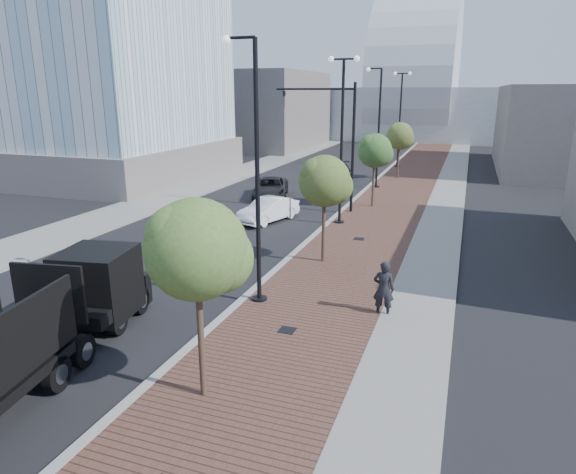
% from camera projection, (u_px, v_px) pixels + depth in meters
% --- Properties ---
extents(sidewalk, '(7.00, 140.00, 0.12)m').
position_uv_depth(sidewalk, '(420.00, 178.00, 44.67)').
color(sidewalk, '#4C2D23').
rests_on(sidewalk, ground).
extents(concrete_strip, '(2.40, 140.00, 0.13)m').
position_uv_depth(concrete_strip, '(452.00, 180.00, 43.80)').
color(concrete_strip, slate).
rests_on(concrete_strip, ground).
extents(curb, '(0.30, 140.00, 0.14)m').
position_uv_depth(curb, '(381.00, 176.00, 45.80)').
color(curb, gray).
rests_on(curb, ground).
extents(west_sidewalk, '(4.00, 140.00, 0.12)m').
position_uv_depth(west_sidewalk, '(250.00, 169.00, 50.00)').
color(west_sidewalk, slate).
rests_on(west_sidewalk, ground).
extents(dump_truck, '(4.38, 13.47, 2.95)m').
position_uv_depth(dump_truck, '(33.00, 336.00, 13.32)').
color(dump_truck, black).
rests_on(dump_truck, ground).
extents(white_sedan, '(2.70, 4.55, 1.42)m').
position_uv_depth(white_sedan, '(268.00, 210.00, 29.83)').
color(white_sedan, white).
rests_on(white_sedan, ground).
extents(dark_car_mid, '(3.82, 5.65, 1.44)m').
position_uv_depth(dark_car_mid, '(271.00, 188.00, 36.54)').
color(dark_car_mid, black).
rests_on(dark_car_mid, ground).
extents(dark_car_far, '(3.12, 5.42, 1.48)m').
position_uv_depth(dark_car_far, '(339.00, 173.00, 43.18)').
color(dark_car_far, black).
rests_on(dark_car_far, ground).
extents(pedestrian, '(0.75, 0.51, 1.99)m').
position_uv_depth(pedestrian, '(384.00, 289.00, 17.12)').
color(pedestrian, black).
rests_on(pedestrian, ground).
extents(streetlight_1, '(1.44, 0.56, 9.21)m').
position_uv_depth(streetlight_1, '(254.00, 186.00, 17.32)').
color(streetlight_1, black).
rests_on(streetlight_1, ground).
extents(streetlight_2, '(1.72, 0.56, 9.28)m').
position_uv_depth(streetlight_2, '(342.00, 141.00, 28.00)').
color(streetlight_2, black).
rests_on(streetlight_2, ground).
extents(streetlight_3, '(1.44, 0.56, 9.21)m').
position_uv_depth(streetlight_3, '(377.00, 133.00, 39.03)').
color(streetlight_3, black).
rests_on(streetlight_3, ground).
extents(streetlight_4, '(1.72, 0.56, 9.28)m').
position_uv_depth(streetlight_4, '(400.00, 119.00, 49.71)').
color(streetlight_4, black).
rests_on(streetlight_4, ground).
extents(traffic_mast, '(5.09, 0.20, 8.00)m').
position_uv_depth(traffic_mast, '(339.00, 133.00, 30.96)').
color(traffic_mast, black).
rests_on(traffic_mast, ground).
extents(tree_0, '(2.46, 2.42, 5.15)m').
position_uv_depth(tree_0, '(199.00, 250.00, 11.66)').
color(tree_0, '#382619').
rests_on(tree_0, ground).
extents(tree_1, '(2.32, 2.25, 4.87)m').
position_uv_depth(tree_1, '(326.00, 181.00, 21.66)').
color(tree_1, '#382619').
rests_on(tree_1, ground).
extents(tree_2, '(2.28, 2.22, 4.89)m').
position_uv_depth(tree_2, '(376.00, 151.00, 32.50)').
color(tree_2, '#382619').
rests_on(tree_2, ground).
extents(tree_3, '(2.39, 2.34, 4.93)m').
position_uv_depth(tree_3, '(400.00, 136.00, 43.36)').
color(tree_3, '#382619').
rests_on(tree_3, ground).
extents(tower_podium, '(19.00, 19.00, 3.00)m').
position_uv_depth(tower_podium, '(104.00, 159.00, 45.92)').
color(tower_podium, slate).
rests_on(tower_podium, ground).
extents(convention_center, '(50.00, 30.00, 50.00)m').
position_uv_depth(convention_center, '(416.00, 100.00, 85.50)').
color(convention_center, '#A1A7AB').
rests_on(convention_center, ground).
extents(commercial_block_nw, '(14.00, 20.00, 10.00)m').
position_uv_depth(commercial_block_nw, '(262.00, 110.00, 68.98)').
color(commercial_block_nw, '#605A57').
rests_on(commercial_block_nw, ground).
extents(commercial_block_ne, '(12.00, 22.00, 8.00)m').
position_uv_depth(commercial_block_ne, '(566.00, 129.00, 48.58)').
color(commercial_block_ne, '#625C58').
rests_on(commercial_block_ne, ground).
extents(utility_cover_1, '(0.50, 0.50, 0.02)m').
position_uv_depth(utility_cover_1, '(287.00, 330.00, 16.07)').
color(utility_cover_1, black).
rests_on(utility_cover_1, sidewalk).
extents(utility_cover_2, '(0.50, 0.50, 0.02)m').
position_uv_depth(utility_cover_2, '(359.00, 239.00, 26.01)').
color(utility_cover_2, black).
rests_on(utility_cover_2, sidewalk).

